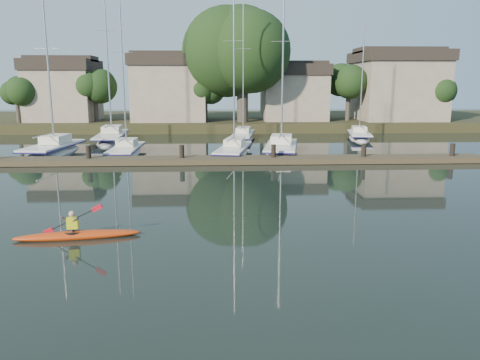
{
  "coord_description": "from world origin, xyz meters",
  "views": [
    {
      "loc": [
        -0.55,
        -16.28,
        5.13
      ],
      "look_at": [
        0.29,
        2.66,
        1.2
      ],
      "focal_mm": 35.0,
      "sensor_mm": 36.0,
      "label": 1
    }
  ],
  "objects_px": {
    "dock": "(228,160)",
    "sailboat_0": "(54,156)",
    "sailboat_6": "(243,141)",
    "sailboat_7": "(359,140)",
    "sailboat_1": "(127,157)",
    "kayak": "(77,234)",
    "sailboat_3": "(281,156)",
    "sailboat_5": "(112,143)",
    "sailboat_2": "(234,157)"
  },
  "relations": [
    {
      "from": "sailboat_0",
      "to": "sailboat_3",
      "type": "xyz_separation_m",
      "value": [
        16.99,
        -0.58,
        0.01
      ]
    },
    {
      "from": "sailboat_2",
      "to": "sailboat_5",
      "type": "distance_m",
      "value": 13.82
    },
    {
      "from": "sailboat_3",
      "to": "sailboat_7",
      "type": "distance_m",
      "value": 12.65
    },
    {
      "from": "kayak",
      "to": "sailboat_3",
      "type": "relative_size",
      "value": 0.3
    },
    {
      "from": "sailboat_0",
      "to": "sailboat_1",
      "type": "relative_size",
      "value": 1.05
    },
    {
      "from": "kayak",
      "to": "sailboat_5",
      "type": "bearing_deg",
      "value": 92.17
    },
    {
      "from": "sailboat_0",
      "to": "sailboat_3",
      "type": "relative_size",
      "value": 0.94
    },
    {
      "from": "sailboat_0",
      "to": "sailboat_6",
      "type": "bearing_deg",
      "value": 36.85
    },
    {
      "from": "sailboat_0",
      "to": "sailboat_1",
      "type": "height_order",
      "value": "sailboat_0"
    },
    {
      "from": "kayak",
      "to": "sailboat_1",
      "type": "relative_size",
      "value": 0.33
    },
    {
      "from": "sailboat_2",
      "to": "sailboat_7",
      "type": "bearing_deg",
      "value": 49.15
    },
    {
      "from": "sailboat_3",
      "to": "sailboat_0",
      "type": "bearing_deg",
      "value": -171.92
    },
    {
      "from": "sailboat_5",
      "to": "sailboat_7",
      "type": "distance_m",
      "value": 23.09
    },
    {
      "from": "dock",
      "to": "sailboat_3",
      "type": "distance_m",
      "value": 5.92
    },
    {
      "from": "sailboat_1",
      "to": "sailboat_5",
      "type": "relative_size",
      "value": 0.76
    },
    {
      "from": "sailboat_2",
      "to": "sailboat_0",
      "type": "bearing_deg",
      "value": -173.43
    },
    {
      "from": "kayak",
      "to": "sailboat_2",
      "type": "bearing_deg",
      "value": 64.62
    },
    {
      "from": "kayak",
      "to": "sailboat_0",
      "type": "height_order",
      "value": "sailboat_0"
    },
    {
      "from": "kayak",
      "to": "sailboat_1",
      "type": "distance_m",
      "value": 19.3
    },
    {
      "from": "sailboat_2",
      "to": "sailboat_3",
      "type": "height_order",
      "value": "sailboat_2"
    },
    {
      "from": "sailboat_3",
      "to": "sailboat_7",
      "type": "bearing_deg",
      "value": 56.74
    },
    {
      "from": "sailboat_1",
      "to": "sailboat_6",
      "type": "relative_size",
      "value": 0.9
    },
    {
      "from": "dock",
      "to": "kayak",
      "type": "bearing_deg",
      "value": -109.74
    },
    {
      "from": "sailboat_6",
      "to": "sailboat_1",
      "type": "bearing_deg",
      "value": -126.4
    },
    {
      "from": "dock",
      "to": "sailboat_7",
      "type": "relative_size",
      "value": 2.85
    },
    {
      "from": "sailboat_2",
      "to": "sailboat_6",
      "type": "height_order",
      "value": "sailboat_6"
    },
    {
      "from": "kayak",
      "to": "sailboat_6",
      "type": "relative_size",
      "value": 0.3
    },
    {
      "from": "sailboat_1",
      "to": "sailboat_2",
      "type": "distance_m",
      "value": 7.92
    },
    {
      "from": "dock",
      "to": "sailboat_5",
      "type": "distance_m",
      "value": 16.16
    },
    {
      "from": "kayak",
      "to": "sailboat_0",
      "type": "distance_m",
      "value": 21.23
    },
    {
      "from": "sailboat_1",
      "to": "sailboat_3",
      "type": "xyz_separation_m",
      "value": [
        11.48,
        0.07,
        -0.04
      ]
    },
    {
      "from": "sailboat_0",
      "to": "sailboat_2",
      "type": "relative_size",
      "value": 0.96
    },
    {
      "from": "sailboat_7",
      "to": "sailboat_5",
      "type": "bearing_deg",
      "value": -165.9
    },
    {
      "from": "dock",
      "to": "sailboat_5",
      "type": "height_order",
      "value": "sailboat_5"
    },
    {
      "from": "dock",
      "to": "sailboat_7",
      "type": "distance_m",
      "value": 18.55
    },
    {
      "from": "dock",
      "to": "sailboat_3",
      "type": "xyz_separation_m",
      "value": [
        4.07,
        4.27,
        -0.41
      ]
    },
    {
      "from": "sailboat_0",
      "to": "sailboat_3",
      "type": "distance_m",
      "value": 17.0
    },
    {
      "from": "sailboat_6",
      "to": "sailboat_7",
      "type": "relative_size",
      "value": 1.18
    },
    {
      "from": "sailboat_5",
      "to": "sailboat_6",
      "type": "relative_size",
      "value": 1.18
    },
    {
      "from": "sailboat_1",
      "to": "sailboat_2",
      "type": "height_order",
      "value": "sailboat_2"
    },
    {
      "from": "sailboat_0",
      "to": "sailboat_5",
      "type": "height_order",
      "value": "sailboat_5"
    },
    {
      "from": "sailboat_6",
      "to": "sailboat_0",
      "type": "bearing_deg",
      "value": -141.43
    },
    {
      "from": "dock",
      "to": "sailboat_0",
      "type": "relative_size",
      "value": 2.56
    },
    {
      "from": "sailboat_1",
      "to": "sailboat_7",
      "type": "bearing_deg",
      "value": 24.69
    },
    {
      "from": "sailboat_5",
      "to": "dock",
      "type": "bearing_deg",
      "value": -55.04
    },
    {
      "from": "sailboat_5",
      "to": "sailboat_7",
      "type": "bearing_deg",
      "value": -2.15
    },
    {
      "from": "dock",
      "to": "sailboat_6",
      "type": "height_order",
      "value": "sailboat_6"
    },
    {
      "from": "kayak",
      "to": "sailboat_2",
      "type": "distance_m",
      "value": 19.72
    },
    {
      "from": "dock",
      "to": "sailboat_1",
      "type": "height_order",
      "value": "sailboat_1"
    },
    {
      "from": "sailboat_7",
      "to": "dock",
      "type": "bearing_deg",
      "value": -121.89
    }
  ]
}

